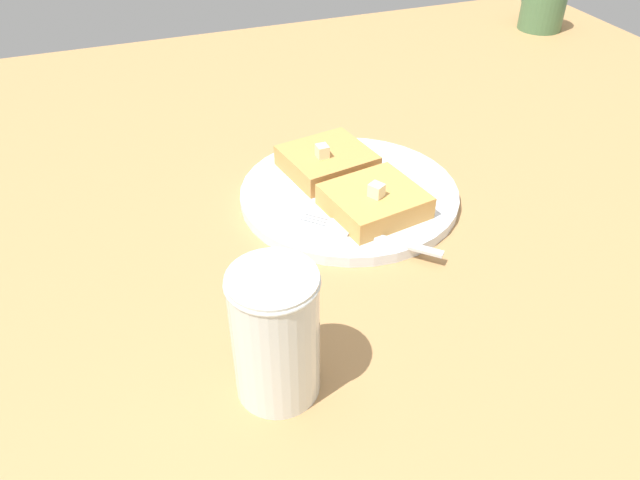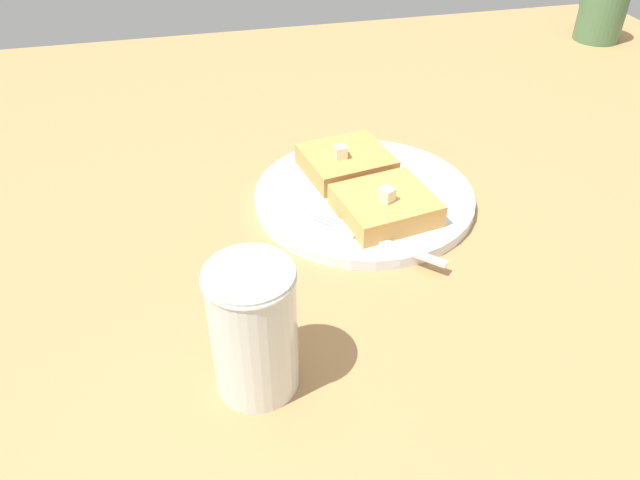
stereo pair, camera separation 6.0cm
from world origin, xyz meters
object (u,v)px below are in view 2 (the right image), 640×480
(plate, at_px, (364,196))
(coffee_mug, at_px, (601,14))
(fork, at_px, (366,236))
(syrup_jar, at_px, (254,335))

(plate, distance_m, coffee_mug, 0.71)
(plate, distance_m, fork, 0.09)
(fork, height_order, coffee_mug, coffee_mug)
(fork, relative_size, coffee_mug, 1.11)
(fork, bearing_deg, plate, -15.53)
(fork, bearing_deg, coffee_mug, -49.76)
(plate, height_order, coffee_mug, coffee_mug)
(plate, xyz_separation_m, fork, (-0.08, 0.02, 0.01))
(syrup_jar, bearing_deg, plate, -34.35)
(syrup_jar, height_order, coffee_mug, syrup_jar)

